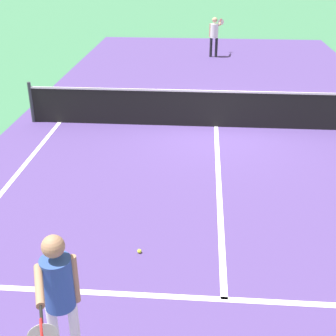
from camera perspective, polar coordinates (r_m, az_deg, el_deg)
The scene contains 8 objects.
ground_plane at distance 11.93m, azimuth 5.98°, elevation 5.12°, with size 60.00×60.00×0.00m, color #38724C.
court_surface_inbounds at distance 11.93m, azimuth 5.98°, elevation 5.13°, with size 10.62×24.40×0.00m, color #4C387A.
line_service_near at distance 6.38m, azimuth 7.01°, elevation -15.88°, with size 8.22×0.10×0.01m, color white.
line_center_service at distance 9.01m, azimuth 6.33°, elevation -2.15°, with size 0.10×6.40×0.01m, color white.
net at distance 11.76m, azimuth 6.09°, elevation 7.36°, with size 9.70×0.09×1.07m.
player_near at distance 4.97m, azimuth -13.42°, elevation -14.55°, with size 0.49×1.22×1.71m.
player_far at distance 19.54m, azimuth 5.78°, elevation 16.38°, with size 0.61×1.15×1.58m.
tennis_ball_mid_court at distance 7.12m, azimuth -3.57°, elevation -10.26°, with size 0.07×0.07×0.07m, color #CCE033.
Camera 1 is at (-0.39, -11.14, 4.25)m, focal length 49.11 mm.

